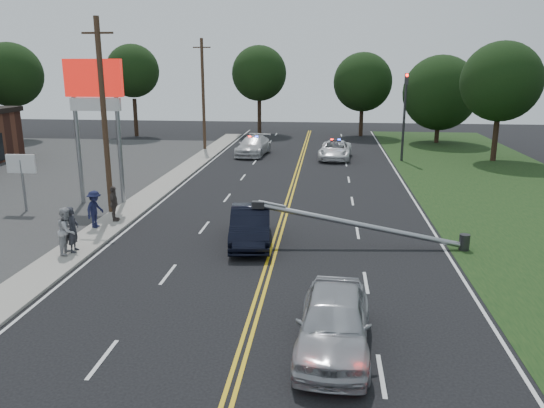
# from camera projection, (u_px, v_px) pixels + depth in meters

# --- Properties ---
(ground) EXTENTS (120.00, 120.00, 0.00)m
(ground) POSITION_uv_depth(u_px,v_px,m) (249.00, 330.00, 15.81)
(ground) COLOR black
(ground) RESTS_ON ground
(sidewalk) EXTENTS (1.80, 70.00, 0.12)m
(sidewalk) POSITION_uv_depth(u_px,v_px,m) (111.00, 224.00, 26.26)
(sidewalk) COLOR gray
(sidewalk) RESTS_ON ground
(centerline_yellow) EXTENTS (0.36, 80.00, 0.00)m
(centerline_yellow) POSITION_uv_depth(u_px,v_px,m) (280.00, 230.00, 25.42)
(centerline_yellow) COLOR gold
(centerline_yellow) RESTS_ON ground
(pylon_sign) EXTENTS (3.20, 0.35, 8.00)m
(pylon_sign) POSITION_uv_depth(u_px,v_px,m) (95.00, 97.00, 28.81)
(pylon_sign) COLOR gray
(pylon_sign) RESTS_ON ground
(small_sign) EXTENTS (1.60, 0.14, 3.10)m
(small_sign) POSITION_uv_depth(u_px,v_px,m) (22.00, 169.00, 28.18)
(small_sign) COLOR gray
(small_sign) RESTS_ON ground
(traffic_signal) EXTENTS (0.28, 0.41, 7.05)m
(traffic_signal) POSITION_uv_depth(u_px,v_px,m) (405.00, 109.00, 42.75)
(traffic_signal) COLOR #2D2D30
(traffic_signal) RESTS_ON ground
(fallen_streetlight) EXTENTS (9.36, 0.44, 1.91)m
(fallen_streetlight) POSITION_uv_depth(u_px,v_px,m) (372.00, 227.00, 22.84)
(fallen_streetlight) COLOR #2D2D30
(fallen_streetlight) RESTS_ON ground
(utility_pole_mid) EXTENTS (1.60, 0.28, 10.00)m
(utility_pole_mid) POSITION_uv_depth(u_px,v_px,m) (104.00, 117.00, 26.99)
(utility_pole_mid) COLOR #382619
(utility_pole_mid) RESTS_ON ground
(utility_pole_far) EXTENTS (1.60, 0.28, 10.00)m
(utility_pole_far) POSITION_uv_depth(u_px,v_px,m) (203.00, 94.00, 48.15)
(utility_pole_far) COLOR #382619
(utility_pole_far) RESTS_ON ground
(tree_4) EXTENTS (6.56, 6.56, 9.99)m
(tree_4) POSITION_uv_depth(u_px,v_px,m) (10.00, 75.00, 54.78)
(tree_4) COLOR black
(tree_4) RESTS_ON ground
(tree_5) EXTENTS (5.69, 5.69, 9.91)m
(tree_5) POSITION_uv_depth(u_px,v_px,m) (133.00, 71.00, 57.39)
(tree_5) COLOR black
(tree_5) RESTS_ON ground
(tree_6) EXTENTS (6.16, 6.16, 9.86)m
(tree_6) POSITION_uv_depth(u_px,v_px,m) (259.00, 73.00, 59.67)
(tree_6) COLOR black
(tree_6) RESTS_ON ground
(tree_7) EXTENTS (6.37, 6.37, 9.07)m
(tree_7) POSITION_uv_depth(u_px,v_px,m) (363.00, 82.00, 57.75)
(tree_7) COLOR black
(tree_7) RESTS_ON ground
(tree_8) EXTENTS (7.41, 7.41, 8.70)m
(tree_8) POSITION_uv_depth(u_px,v_px,m) (440.00, 93.00, 52.87)
(tree_8) COLOR black
(tree_8) RESTS_ON ground
(tree_9) EXTENTS (6.34, 6.34, 9.57)m
(tree_9) POSITION_uv_depth(u_px,v_px,m) (501.00, 82.00, 42.30)
(tree_9) COLOR black
(tree_9) RESTS_ON ground
(crashed_sedan) EXTENTS (2.26, 5.05, 1.61)m
(crashed_sedan) POSITION_uv_depth(u_px,v_px,m) (250.00, 226.00, 23.39)
(crashed_sedan) COLOR black
(crashed_sedan) RESTS_ON ground
(waiting_sedan) EXTENTS (2.25, 5.05, 1.68)m
(waiting_sedan) POSITION_uv_depth(u_px,v_px,m) (334.00, 322.00, 14.54)
(waiting_sedan) COLOR #ABADB4
(waiting_sedan) RESTS_ON ground
(emergency_a) EXTENTS (2.94, 5.63, 1.51)m
(emergency_a) POSITION_uv_depth(u_px,v_px,m) (335.00, 150.00, 44.54)
(emergency_a) COLOR white
(emergency_a) RESTS_ON ground
(emergency_b) EXTENTS (2.85, 5.88, 1.65)m
(emergency_b) POSITION_uv_depth(u_px,v_px,m) (253.00, 146.00, 46.37)
(emergency_b) COLOR silver
(emergency_b) RESTS_ON ground
(bystander_a) EXTENTS (0.55, 0.76, 1.93)m
(bystander_a) POSITION_uv_depth(u_px,v_px,m) (73.00, 229.00, 21.94)
(bystander_a) COLOR #2A2B32
(bystander_a) RESTS_ON sidewalk
(bystander_b) EXTENTS (0.82, 1.01, 1.95)m
(bystander_b) POSITION_uv_depth(u_px,v_px,m) (67.00, 230.00, 21.75)
(bystander_b) COLOR #A5A5A9
(bystander_b) RESTS_ON sidewalk
(bystander_c) EXTENTS (0.86, 1.26, 1.80)m
(bystander_c) POSITION_uv_depth(u_px,v_px,m) (95.00, 209.00, 25.26)
(bystander_c) COLOR #171A3B
(bystander_c) RESTS_ON sidewalk
(bystander_d) EXTENTS (0.63, 1.10, 1.77)m
(bystander_d) POSITION_uv_depth(u_px,v_px,m) (114.00, 204.00, 26.33)
(bystander_d) COLOR #4F443F
(bystander_d) RESTS_ON sidewalk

